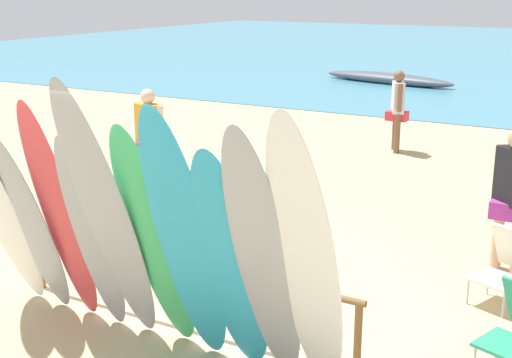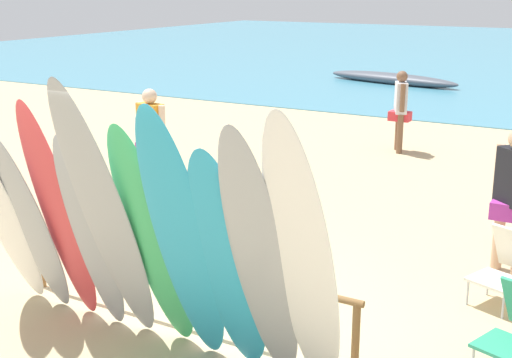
# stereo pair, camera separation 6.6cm
# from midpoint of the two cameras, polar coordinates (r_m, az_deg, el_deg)

# --- Properties ---
(ground) EXTENTS (60.00, 60.00, 0.00)m
(ground) POSITION_cam_midpoint_polar(r_m,az_deg,el_deg) (19.77, 18.41, 5.27)
(ground) COLOR tan
(surfboard_rack) EXTENTS (3.88, 0.07, 0.73)m
(surfboard_rack) POSITION_cam_midpoint_polar(r_m,az_deg,el_deg) (6.92, -6.20, -7.47)
(surfboard_rack) COLOR brown
(surfboard_rack) RESTS_ON ground
(surfboard_white_0) EXTENTS (0.51, 0.93, 2.19)m
(surfboard_white_0) POSITION_cam_midpoint_polar(r_m,az_deg,el_deg) (7.45, -19.94, -2.49)
(surfboard_white_0) COLOR white
(surfboard_white_0) RESTS_ON ground
(surfboard_grey_1) EXTENTS (0.62, 0.81, 2.01)m
(surfboard_grey_1) POSITION_cam_midpoint_polar(r_m,az_deg,el_deg) (7.25, -17.71, -3.53)
(surfboard_grey_1) COLOR #999EA3
(surfboard_grey_1) RESTS_ON ground
(surfboard_red_2) EXTENTS (0.48, 0.76, 2.34)m
(surfboard_red_2) POSITION_cam_midpoint_polar(r_m,az_deg,el_deg) (6.93, -15.52, -2.81)
(surfboard_red_2) COLOR #D13D42
(surfboard_red_2) RESTS_ON ground
(surfboard_grey_3) EXTENTS (0.49, 0.70, 2.06)m
(surfboard_grey_3) POSITION_cam_midpoint_polar(r_m,az_deg,el_deg) (6.71, -13.08, -4.50)
(surfboard_grey_3) COLOR #999EA3
(surfboard_grey_3) RESTS_ON ground
(surfboard_grey_4) EXTENTS (0.55, 1.12, 2.63)m
(surfboard_grey_4) POSITION_cam_midpoint_polar(r_m,az_deg,el_deg) (6.25, -11.83, -3.19)
(surfboard_grey_4) COLOR #999EA3
(surfboard_grey_4) RESTS_ON ground
(surfboard_green_5) EXTENTS (0.59, 0.90, 2.25)m
(surfboard_green_5) POSITION_cam_midpoint_polar(r_m,az_deg,el_deg) (6.18, -8.09, -5.04)
(surfboard_green_5) COLOR #38B266
(surfboard_green_5) RESTS_ON ground
(surfboard_teal_6) EXTENTS (0.59, 1.00, 2.48)m
(surfboard_teal_6) POSITION_cam_midpoint_polar(r_m,az_deg,el_deg) (5.81, -5.63, -5.15)
(surfboard_teal_6) COLOR #289EC6
(surfboard_teal_6) RESTS_ON ground
(surfboard_teal_7) EXTENTS (0.59, 0.86, 2.16)m
(surfboard_teal_7) POSITION_cam_midpoint_polar(r_m,az_deg,el_deg) (5.73, -1.90, -7.13)
(surfboard_teal_7) COLOR #289EC6
(surfboard_teal_7) RESTS_ON ground
(surfboard_grey_8) EXTENTS (0.52, 1.00, 2.39)m
(surfboard_grey_8) POSITION_cam_midpoint_polar(r_m,az_deg,el_deg) (5.48, 0.75, -6.89)
(surfboard_grey_8) COLOR #999EA3
(surfboard_grey_8) RESTS_ON ground
(surfboard_white_9) EXTENTS (0.51, 1.00, 2.53)m
(surfboard_white_9) POSITION_cam_midpoint_polar(r_m,az_deg,el_deg) (5.28, 4.25, -6.99)
(surfboard_white_9) COLOR white
(surfboard_white_9) RESTS_ON ground
(beachgoer_photographing) EXTENTS (0.64, 0.31, 1.72)m
(beachgoer_photographing) POSITION_cam_midpoint_polar(r_m,az_deg,el_deg) (11.19, -8.40, 3.61)
(beachgoer_photographing) COLOR beige
(beachgoer_photographing) RESTS_ON ground
(beachgoer_by_water) EXTENTS (0.43, 0.57, 1.64)m
(beachgoer_by_water) POSITION_cam_midpoint_polar(r_m,az_deg,el_deg) (14.34, 11.85, 5.89)
(beachgoer_by_water) COLOR brown
(beachgoer_by_water) RESTS_ON ground
(beach_chair_striped) EXTENTS (0.71, 0.82, 0.82)m
(beach_chair_striped) POSITION_cam_midpoint_polar(r_m,az_deg,el_deg) (7.91, 20.06, -6.59)
(beach_chair_striped) COLOR #B7B7BC
(beach_chair_striped) RESTS_ON ground
(distant_boat) EXTENTS (4.95, 1.80, 0.39)m
(distant_boat) POSITION_cam_midpoint_polar(r_m,az_deg,el_deg) (24.43, 11.11, 8.04)
(distant_boat) COLOR #4C515B
(distant_boat) RESTS_ON ground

